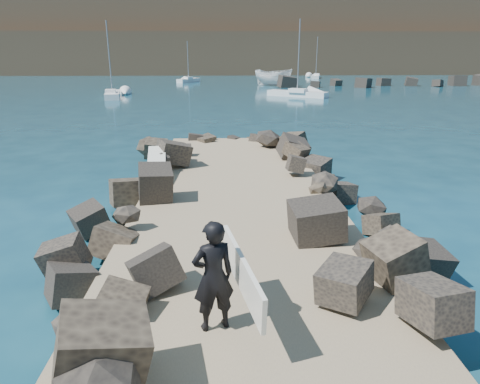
{
  "coord_description": "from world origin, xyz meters",
  "views": [
    {
      "loc": [
        -0.42,
        -11.34,
        4.86
      ],
      "look_at": [
        0.0,
        -1.0,
        1.5
      ],
      "focal_mm": 32.0,
      "sensor_mm": 36.0,
      "label": 1
    }
  ],
  "objects": [
    {
      "name": "headland",
      "position": [
        10.0,
        160.0,
        16.0
      ],
      "size": [
        360.0,
        140.0,
        32.0
      ],
      "primitive_type": "cube",
      "color": "#2D4919",
      "rests_on": "ground"
    },
    {
      "name": "sailboat_d",
      "position": [
        18.82,
        78.82,
        0.35
      ],
      "size": [
        3.1,
        6.93,
        8.2
      ],
      "color": "white",
      "rests_on": "ground"
    },
    {
      "name": "ground",
      "position": [
        0.0,
        0.0,
        0.0
      ],
      "size": [
        800.0,
        800.0,
        0.0
      ],
      "primitive_type": "plane",
      "color": "#0F384C",
      "rests_on": "ground"
    },
    {
      "name": "surfboard_resting",
      "position": [
        -2.82,
        3.74,
        1.04
      ],
      "size": [
        0.92,
        2.59,
        0.08
      ],
      "primitive_type": "cube",
      "rotation": [
        0.0,
        0.0,
        0.11
      ],
      "color": "white",
      "rests_on": "riprap_left"
    },
    {
      "name": "sailboat_b",
      "position": [
        -6.35,
        66.52,
        0.35
      ],
      "size": [
        3.86,
        5.59,
        7.02
      ],
      "color": "white",
      "rests_on": "ground"
    },
    {
      "name": "jetty",
      "position": [
        0.0,
        -2.0,
        0.3
      ],
      "size": [
        6.0,
        26.0,
        0.6
      ],
      "primitive_type": "cube",
      "color": "#8C7759",
      "rests_on": "ground"
    },
    {
      "name": "sailboat_c",
      "position": [
        8.37,
        39.64,
        0.35
      ],
      "size": [
        6.87,
        5.38,
        8.71
      ],
      "color": "white",
      "rests_on": "ground"
    },
    {
      "name": "sailboat_a",
      "position": [
        -13.09,
        39.44,
        0.35
      ],
      "size": [
        2.96,
        7.19,
        8.47
      ],
      "color": "white",
      "rests_on": "ground"
    },
    {
      "name": "riprap_left",
      "position": [
        -2.9,
        -1.5,
        0.5
      ],
      "size": [
        2.6,
        22.0,
        1.0
      ],
      "primitive_type": "cube",
      "color": "black",
      "rests_on": "ground"
    },
    {
      "name": "surfer_with_board",
      "position": [
        -0.53,
        -5.36,
        1.54
      ],
      "size": [
        1.13,
        2.27,
        1.86
      ],
      "color": "black",
      "rests_on": "jetty"
    },
    {
      "name": "riprap_right",
      "position": [
        2.9,
        -1.5,
        0.5
      ],
      "size": [
        2.6,
        22.0,
        1.0
      ],
      "primitive_type": "cube",
      "color": "black",
      "rests_on": "ground"
    },
    {
      "name": "sailboat_f",
      "position": [
        34.46,
        96.22,
        0.35
      ],
      "size": [
        1.83,
        5.3,
        6.46
      ],
      "color": "white",
      "rests_on": "ground"
    },
    {
      "name": "breakwater_secondary",
      "position": [
        35.0,
        55.0,
        0.6
      ],
      "size": [
        52.0,
        4.0,
        1.2
      ],
      "primitive_type": "cube",
      "color": "black",
      "rests_on": "ground"
    },
    {
      "name": "boat_imported",
      "position": [
        7.64,
        57.92,
        1.3
      ],
      "size": [
        6.89,
        6.14,
        2.61
      ],
      "primitive_type": "imported",
      "rotation": [
        0.0,
        0.0,
        0.91
      ],
      "color": "white",
      "rests_on": "ground"
    }
  ]
}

